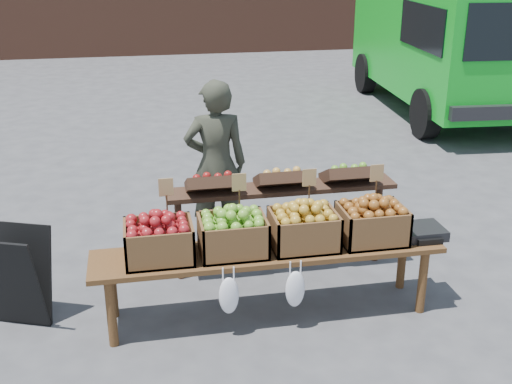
{
  "coord_description": "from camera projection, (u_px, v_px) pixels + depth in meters",
  "views": [
    {
      "loc": [
        -0.88,
        -4.18,
        2.76
      ],
      "look_at": [
        0.06,
        0.64,
        0.85
      ],
      "focal_mm": 45.0,
      "sensor_mm": 36.0,
      "label": 1
    }
  ],
  "objects": [
    {
      "name": "ground",
      "position": [
        264.0,
        324.0,
        4.98
      ],
      "size": [
        80.0,
        80.0,
        0.0
      ],
      "primitive_type": "plane",
      "color": "#474749"
    },
    {
      "name": "delivery_van",
      "position": [
        453.0,
        44.0,
        10.91
      ],
      "size": [
        2.72,
        5.3,
        2.31
      ],
      "primitive_type": null,
      "rotation": [
        0.0,
        0.0,
        -0.07
      ],
      "color": "#0AA71D",
      "rests_on": "ground"
    },
    {
      "name": "vendor",
      "position": [
        216.0,
        165.0,
        6.03
      ],
      "size": [
        0.6,
        0.4,
        1.62
      ],
      "primitive_type": "imported",
      "rotation": [
        0.0,
        0.0,
        3.11
      ],
      "color": "#303327",
      "rests_on": "ground"
    },
    {
      "name": "chalkboard_sign",
      "position": [
        14.0,
        278.0,
        4.85
      ],
      "size": [
        0.59,
        0.46,
        0.79
      ],
      "primitive_type": null,
      "rotation": [
        0.0,
        0.0,
        -0.38
      ],
      "color": "black",
      "rests_on": "ground"
    },
    {
      "name": "back_table",
      "position": [
        281.0,
        216.0,
        5.63
      ],
      "size": [
        2.1,
        0.44,
        1.04
      ],
      "primitive_type": null,
      "color": "#372217",
      "rests_on": "ground"
    },
    {
      "name": "display_bench",
      "position": [
        268.0,
        282.0,
        5.01
      ],
      "size": [
        2.7,
        0.56,
        0.57
      ],
      "primitive_type": null,
      "color": "#513318",
      "rests_on": "ground"
    },
    {
      "name": "crate_golden_apples",
      "position": [
        159.0,
        242.0,
        4.71
      ],
      "size": [
        0.5,
        0.4,
        0.28
      ],
      "primitive_type": null,
      "color": "#770605",
      "rests_on": "display_bench"
    },
    {
      "name": "crate_russet_pears",
      "position": [
        233.0,
        236.0,
        4.81
      ],
      "size": [
        0.5,
        0.4,
        0.28
      ],
      "primitive_type": null,
      "color": "#508128",
      "rests_on": "display_bench"
    },
    {
      "name": "crate_red_apples",
      "position": [
        304.0,
        230.0,
        4.9
      ],
      "size": [
        0.5,
        0.4,
        0.28
      ],
      "primitive_type": null,
      "color": "#A59D1E",
      "rests_on": "display_bench"
    },
    {
      "name": "crate_green_apples",
      "position": [
        372.0,
        224.0,
        5.0
      ],
      "size": [
        0.5,
        0.4,
        0.28
      ],
      "primitive_type": null,
      "color": "#9F552D",
      "rests_on": "display_bench"
    },
    {
      "name": "weighing_scale",
      "position": [
        422.0,
        231.0,
        5.11
      ],
      "size": [
        0.34,
        0.3,
        0.08
      ],
      "primitive_type": "cube",
      "color": "black",
      "rests_on": "display_bench"
    }
  ]
}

